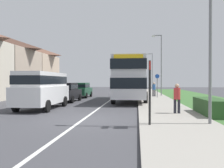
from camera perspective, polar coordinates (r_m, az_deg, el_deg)
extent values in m
plane|color=#424247|center=(11.08, -7.19, -8.68)|extent=(120.00, 120.00, 0.00)
cube|color=silver|center=(18.89, -1.61, -4.76)|extent=(0.14, 60.00, 0.01)
cube|color=#9E998E|center=(16.82, 11.85, -5.26)|extent=(3.20, 68.00, 0.12)
cube|color=#2D5128|center=(13.12, 22.93, -5.28)|extent=(1.10, 3.26, 0.90)
cube|color=#BCBCC1|center=(21.13, 4.46, -0.59)|extent=(2.50, 10.01, 1.65)
cube|color=#BCBCC1|center=(21.15, 4.47, 3.75)|extent=(2.45, 9.81, 1.55)
cube|color=black|center=(21.12, 4.46, 0.31)|extent=(2.53, 10.06, 0.76)
cube|color=black|center=(21.15, 4.47, 3.96)|extent=(2.53, 10.06, 0.72)
cube|color=gold|center=(16.25, 3.98, 6.42)|extent=(2.00, 0.08, 0.44)
cylinder|color=black|center=(24.32, 1.72, -2.36)|extent=(0.30, 1.00, 1.00)
cylinder|color=black|center=(24.26, 7.62, -2.37)|extent=(0.30, 1.00, 1.00)
cylinder|color=black|center=(18.50, 0.34, -3.33)|extent=(0.30, 1.00, 1.00)
cylinder|color=black|center=(18.42, 8.12, -3.36)|extent=(0.30, 1.00, 1.00)
cube|color=silver|center=(15.92, -16.46, -2.53)|extent=(1.95, 5.25, 1.10)
cube|color=silver|center=(15.90, -16.48, 1.08)|extent=(1.72, 4.83, 0.90)
cube|color=black|center=(15.90, -16.48, 0.92)|extent=(1.76, 4.88, 0.51)
cylinder|color=black|center=(17.83, -17.29, -3.97)|extent=(0.20, 0.72, 0.72)
cylinder|color=black|center=(17.16, -11.41, -4.13)|extent=(0.20, 0.72, 0.72)
cylinder|color=black|center=(14.91, -22.28, -4.91)|extent=(0.20, 0.72, 0.72)
cylinder|color=black|center=(14.11, -15.40, -5.20)|extent=(0.20, 0.72, 0.72)
cube|color=black|center=(20.93, -11.05, -2.41)|extent=(1.82, 4.08, 0.74)
cube|color=black|center=(20.71, -11.22, -0.57)|extent=(1.60, 2.24, 0.61)
cube|color=black|center=(20.71, -11.22, -0.66)|extent=(1.64, 2.26, 0.34)
cylinder|color=black|center=(22.42, -12.27, -3.15)|extent=(0.20, 0.60, 0.60)
cylinder|color=black|center=(21.93, -7.84, -3.23)|extent=(0.20, 0.60, 0.60)
cylinder|color=black|center=(20.04, -14.55, -3.62)|extent=(0.20, 0.60, 0.60)
cylinder|color=black|center=(19.49, -9.63, -3.73)|extent=(0.20, 0.60, 0.60)
cube|color=#19472D|center=(26.20, -7.56, -1.79)|extent=(1.80, 4.16, 0.72)
cube|color=#19472D|center=(25.98, -7.67, -0.36)|extent=(1.58, 2.29, 0.59)
cube|color=black|center=(25.98, -7.67, -0.42)|extent=(1.62, 2.31, 0.33)
cylinder|color=black|center=(27.68, -8.70, -2.41)|extent=(0.20, 0.60, 0.60)
cylinder|color=black|center=(27.29, -5.12, -2.45)|extent=(0.20, 0.60, 0.60)
cylinder|color=black|center=(25.20, -10.19, -2.72)|extent=(0.20, 0.60, 0.60)
cylinder|color=black|center=(24.77, -6.28, -2.77)|extent=(0.20, 0.60, 0.60)
cylinder|color=#23232D|center=(12.81, 15.01, -5.50)|extent=(0.14, 0.14, 0.85)
cylinder|color=#23232D|center=(12.84, 15.90, -5.49)|extent=(0.14, 0.14, 0.85)
cylinder|color=#BF3333|center=(12.76, 15.47, -2.26)|extent=(0.34, 0.34, 0.60)
sphere|color=tan|center=(12.75, 15.47, -0.42)|extent=(0.22, 0.22, 0.22)
cylinder|color=#23232D|center=(26.37, 9.92, -2.29)|extent=(0.14, 0.14, 0.85)
cylinder|color=#23232D|center=(26.39, 10.35, -2.29)|extent=(0.14, 0.14, 0.85)
cylinder|color=#2D599E|center=(26.35, 10.14, -0.72)|extent=(0.34, 0.34, 0.60)
sphere|color=tan|center=(26.34, 10.14, 0.17)|extent=(0.22, 0.22, 0.22)
cylinder|color=black|center=(9.19, 9.12, -2.46)|extent=(0.09, 0.09, 2.60)
cube|color=red|center=(9.19, 9.14, 4.40)|extent=(0.04, 0.44, 0.32)
cube|color=black|center=(9.20, 9.12, -0.90)|extent=(0.06, 0.52, 0.68)
cylinder|color=slate|center=(24.83, 10.90, -1.04)|extent=(0.08, 0.08, 2.10)
cylinder|color=blue|center=(24.82, 10.91, 1.85)|extent=(0.44, 0.03, 0.44)
cylinder|color=slate|center=(10.21, 22.73, 10.60)|extent=(0.12, 0.12, 7.14)
cylinder|color=slate|center=(28.08, 11.86, 4.35)|extent=(0.12, 0.12, 7.18)
cube|color=slate|center=(28.48, 10.96, 11.48)|extent=(0.90, 0.10, 0.10)
cube|color=silver|center=(28.44, 10.04, 11.35)|extent=(0.36, 0.20, 0.14)
cylinder|color=slate|center=(46.09, 9.73, 2.88)|extent=(0.12, 0.12, 7.11)
cube|color=slate|center=(46.33, 9.18, 7.22)|extent=(0.90, 0.10, 0.10)
cube|color=silver|center=(46.30, 8.62, 7.14)|extent=(0.36, 0.20, 0.14)
cube|color=tan|center=(29.90, -25.38, 2.38)|extent=(7.13, 6.61, 5.42)
pyramid|color=#4C3328|center=(30.22, -25.42, 9.14)|extent=(7.13, 6.61, 1.70)
cube|color=#C1A88E|center=(35.83, -19.74, 2.13)|extent=(7.13, 6.61, 5.42)
pyramid|color=brown|center=(36.10, -19.76, 7.78)|extent=(7.13, 6.61, 1.70)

